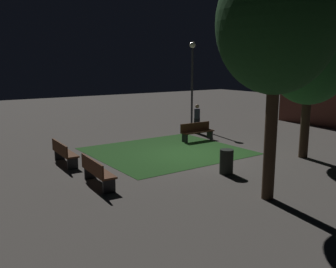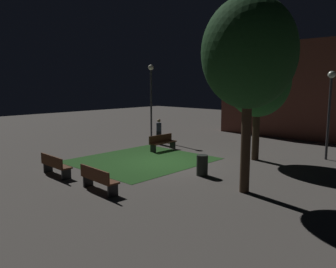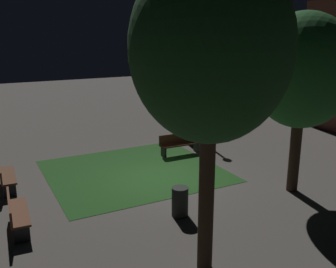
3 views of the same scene
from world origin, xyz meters
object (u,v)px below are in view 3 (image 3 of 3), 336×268
at_px(bench_front_right, 180,143).
at_px(tree_near_wall, 302,72).
at_px(tree_left_canopy, 210,50).
at_px(lamp_post_near_wall, 188,67).
at_px(pedestrian, 187,124).
at_px(bench_near_trees, 16,212).
at_px(bench_front_left, 5,175).
at_px(trash_bin, 180,202).

height_order(bench_front_right, tree_near_wall, tree_near_wall).
xyz_separation_m(tree_left_canopy, lamp_post_near_wall, (-10.56, 5.70, -1.39)).
bearing_deg(tree_left_canopy, pedestrian, 151.99).
bearing_deg(lamp_post_near_wall, bench_front_right, -34.88).
distance_m(bench_front_right, tree_left_canopy, 9.23).
xyz_separation_m(tree_near_wall, tree_left_canopy, (2.26, -4.89, 0.85)).
relative_size(bench_near_trees, pedestrian, 1.13).
relative_size(tree_near_wall, pedestrian, 3.55).
relative_size(bench_front_left, pedestrian, 1.13).
distance_m(trash_bin, pedestrian, 7.61).
bearing_deg(tree_near_wall, bench_front_right, -164.71).
height_order(bench_front_right, lamp_post_near_wall, lamp_post_near_wall).
relative_size(tree_near_wall, lamp_post_near_wall, 1.13).
xyz_separation_m(bench_front_left, trash_bin, (4.39, 4.23, -0.05)).
bearing_deg(bench_near_trees, tree_left_canopy, 42.78).
bearing_deg(tree_near_wall, bench_near_trees, -100.34).
distance_m(tree_left_canopy, lamp_post_near_wall, 12.08).
xyz_separation_m(bench_front_left, lamp_post_near_wall, (-3.76, 9.21, 2.90)).
relative_size(bench_front_right, tree_near_wall, 0.32).
height_order(trash_bin, pedestrian, pedestrian).
relative_size(bench_near_trees, tree_near_wall, 0.32).
bearing_deg(lamp_post_near_wall, tree_left_canopy, -28.35).
distance_m(bench_near_trees, tree_near_wall, 9.20).
xyz_separation_m(bench_near_trees, tree_left_canopy, (3.79, 3.51, 4.29)).
xyz_separation_m(bench_near_trees, trash_bin, (1.38, 4.23, -0.05)).
bearing_deg(trash_bin, tree_near_wall, 87.93).
distance_m(bench_near_trees, tree_left_canopy, 6.72).
relative_size(lamp_post_near_wall, pedestrian, 3.13).
relative_size(lamp_post_near_wall, trash_bin, 5.85).
bearing_deg(pedestrian, tree_left_canopy, -28.01).
height_order(lamp_post_near_wall, trash_bin, lamp_post_near_wall).
bearing_deg(bench_front_right, tree_near_wall, 15.29).
distance_m(bench_front_left, tree_left_canopy, 8.77).
height_order(bench_front_right, trash_bin, bench_front_right).
relative_size(tree_left_canopy, lamp_post_near_wall, 1.32).
xyz_separation_m(bench_near_trees, pedestrian, (-5.08, 8.23, 0.37)).
bearing_deg(trash_bin, lamp_post_near_wall, 148.58).
distance_m(bench_near_trees, trash_bin, 4.45).
bearing_deg(tree_left_canopy, trash_bin, 163.39).
bearing_deg(bench_front_left, tree_left_canopy, 27.29).
xyz_separation_m(bench_front_right, tree_left_canopy, (7.39, -3.49, 4.29)).
bearing_deg(bench_front_right, trash_bin, -29.08).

